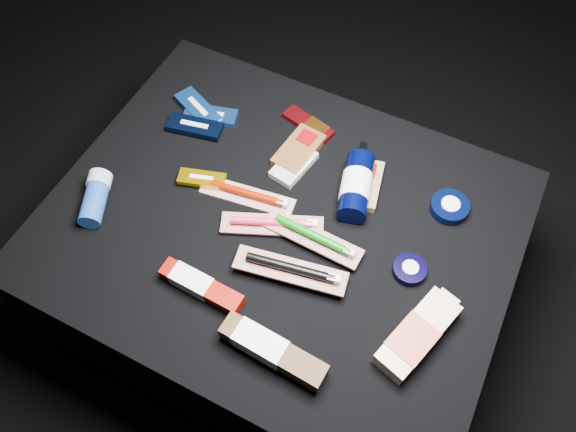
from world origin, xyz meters
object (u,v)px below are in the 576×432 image
at_px(deodorant_stick, 95,197).
at_px(toothpaste_carton_red, 198,285).
at_px(bodywash_bottle, 416,336).
at_px(lotion_bottle, 356,186).

bearing_deg(deodorant_stick, toothpaste_carton_red, -38.15).
xyz_separation_m(bodywash_bottle, deodorant_stick, (-0.72, -0.02, 0.00)).
relative_size(deodorant_stick, toothpaste_carton_red, 0.75).
height_order(deodorant_stick, toothpaste_carton_red, deodorant_stick).
distance_m(lotion_bottle, toothpaste_carton_red, 0.40).
xyz_separation_m(lotion_bottle, deodorant_stick, (-0.49, -0.27, -0.01)).
xyz_separation_m(lotion_bottle, toothpaste_carton_red, (-0.19, -0.35, -0.02)).
bearing_deg(lotion_bottle, deodorant_stick, -165.60).
distance_m(lotion_bottle, deodorant_stick, 0.56).
relative_size(bodywash_bottle, toothpaste_carton_red, 1.15).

